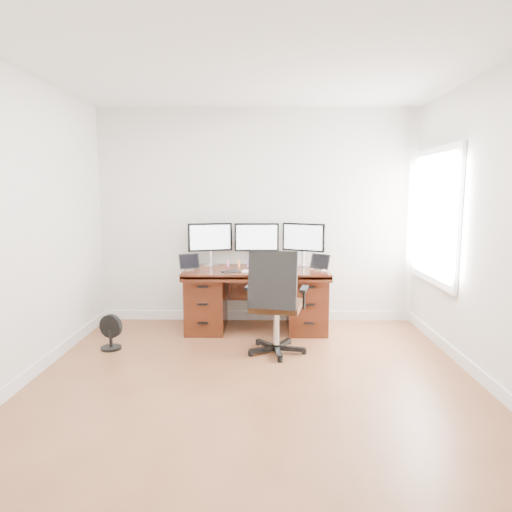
{
  "coord_description": "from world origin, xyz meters",
  "views": [
    {
      "loc": [
        0.07,
        -3.56,
        1.67
      ],
      "look_at": [
        0.0,
        1.5,
        0.95
      ],
      "focal_mm": 32.0,
      "sensor_mm": 36.0,
      "label": 1
    }
  ],
  "objects_px": {
    "monitor_center": "(257,239)",
    "desk": "(256,297)",
    "office_chair": "(276,320)",
    "keyboard": "(254,271)",
    "floor_fan": "(111,333)"
  },
  "relations": [
    {
      "from": "desk",
      "to": "monitor_center",
      "type": "distance_m",
      "value": 0.72
    },
    {
      "from": "floor_fan",
      "to": "monitor_center",
      "type": "xyz_separation_m",
      "value": [
        1.54,
        0.97,
        0.91
      ]
    },
    {
      "from": "monitor_center",
      "to": "desk",
      "type": "bearing_deg",
      "value": -91.61
    },
    {
      "from": "keyboard",
      "to": "monitor_center",
      "type": "bearing_deg",
      "value": 96.92
    },
    {
      "from": "desk",
      "to": "monitor_center",
      "type": "relative_size",
      "value": 3.09
    },
    {
      "from": "office_chair",
      "to": "floor_fan",
      "type": "relative_size",
      "value": 2.95
    },
    {
      "from": "office_chair",
      "to": "monitor_center",
      "type": "bearing_deg",
      "value": 112.89
    },
    {
      "from": "desk",
      "to": "office_chair",
      "type": "xyz_separation_m",
      "value": [
        0.21,
        -0.85,
        -0.04
      ]
    },
    {
      "from": "desk",
      "to": "keyboard",
      "type": "xyz_separation_m",
      "value": [
        -0.03,
        -0.23,
        0.36
      ]
    },
    {
      "from": "office_chair",
      "to": "monitor_center",
      "type": "height_order",
      "value": "monitor_center"
    },
    {
      "from": "monitor_center",
      "to": "keyboard",
      "type": "xyz_separation_m",
      "value": [
        -0.03,
        -0.47,
        -0.33
      ]
    },
    {
      "from": "monitor_center",
      "to": "keyboard",
      "type": "bearing_deg",
      "value": -95.0
    },
    {
      "from": "desk",
      "to": "floor_fan",
      "type": "height_order",
      "value": "desk"
    },
    {
      "from": "office_chair",
      "to": "monitor_center",
      "type": "relative_size",
      "value": 1.99
    },
    {
      "from": "office_chair",
      "to": "keyboard",
      "type": "distance_m",
      "value": 0.77
    }
  ]
}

